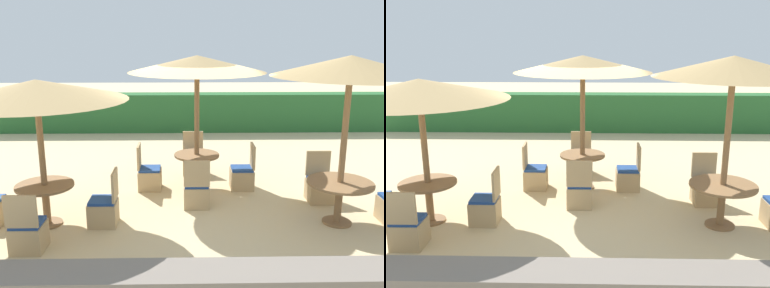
{
  "view_description": "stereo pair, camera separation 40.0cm",
  "coord_description": "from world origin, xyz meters",
  "views": [
    {
      "loc": [
        -0.18,
        -7.82,
        3.08
      ],
      "look_at": [
        0.0,
        0.6,
        0.9
      ],
      "focal_mm": 40.0,
      "sensor_mm": 36.0,
      "label": 1
    },
    {
      "loc": [
        0.22,
        -7.82,
        3.08
      ],
      "look_at": [
        0.0,
        0.6,
        0.9
      ],
      "focal_mm": 40.0,
      "sensor_mm": 36.0,
      "label": 2
    }
  ],
  "objects": [
    {
      "name": "stone_border",
      "position": [
        0.0,
        -3.46,
        0.23
      ],
      "size": [
        10.0,
        0.56,
        0.46
      ],
      "primitive_type": "cube",
      "color": "slate",
      "rests_on": "ground_plane"
    },
    {
      "name": "patio_chair_front_left_east",
      "position": [
        -1.49,
        -1.22,
        0.26
      ],
      "size": [
        0.46,
        0.46,
        0.93
      ],
      "rotation": [
        0.0,
        0.0,
        1.57
      ],
      "color": "tan",
      "rests_on": "ground_plane"
    },
    {
      "name": "parasol_center",
      "position": [
        0.09,
        0.49,
        2.51
      ],
      "size": [
        2.67,
        2.67,
        2.68
      ],
      "color": "olive",
      "rests_on": "ground_plane"
    },
    {
      "name": "patio_chair_center_north",
      "position": [
        0.04,
        1.44,
        0.26
      ],
      "size": [
        0.46,
        0.46,
        0.93
      ],
      "rotation": [
        0.0,
        0.0,
        3.14
      ],
      "color": "tan",
      "rests_on": "ground_plane"
    },
    {
      "name": "round_table_center",
      "position": [
        0.09,
        0.49,
        0.53
      ],
      "size": [
        0.91,
        0.91,
        0.72
      ],
      "color": "olive",
      "rests_on": "ground_plane"
    },
    {
      "name": "ground_plane",
      "position": [
        0.0,
        0.0,
        0.0
      ],
      "size": [
        40.0,
        40.0,
        0.0
      ],
      "primitive_type": "plane",
      "color": "#D1BA8C"
    },
    {
      "name": "hedge_row",
      "position": [
        0.0,
        5.83,
        0.61
      ],
      "size": [
        13.0,
        0.7,
        1.22
      ],
      "primitive_type": "cube",
      "color": "#28602D",
      "rests_on": "ground_plane"
    },
    {
      "name": "patio_chair_front_right_north",
      "position": [
        2.39,
        -0.27,
        0.26
      ],
      "size": [
        0.46,
        0.46,
        0.93
      ],
      "rotation": [
        0.0,
        0.0,
        3.14
      ],
      "color": "tan",
      "rests_on": "ground_plane"
    },
    {
      "name": "parasol_front_left",
      "position": [
        -2.44,
        -1.21,
        2.23
      ],
      "size": [
        2.84,
        2.84,
        2.4
      ],
      "color": "olive",
      "rests_on": "ground_plane"
    },
    {
      "name": "patio_chair_center_east",
      "position": [
        1.03,
        0.43,
        0.26
      ],
      "size": [
        0.46,
        0.46,
        0.93
      ],
      "rotation": [
        0.0,
        0.0,
        1.57
      ],
      "color": "tan",
      "rests_on": "ground_plane"
    },
    {
      "name": "patio_chair_center_south",
      "position": [
        0.06,
        -0.49,
        0.26
      ],
      "size": [
        0.46,
        0.46,
        0.93
      ],
      "color": "tan",
      "rests_on": "ground_plane"
    },
    {
      "name": "parasol_front_right",
      "position": [
        2.39,
        -1.25,
        2.59
      ],
      "size": [
        2.46,
        2.46,
        2.76
      ],
      "color": "olive",
      "rests_on": "ground_plane"
    },
    {
      "name": "round_table_front_right",
      "position": [
        2.39,
        -1.25,
        0.57
      ],
      "size": [
        1.08,
        1.08,
        0.73
      ],
      "color": "olive",
      "rests_on": "ground_plane"
    },
    {
      "name": "round_table_front_left",
      "position": [
        -2.44,
        -1.21,
        0.53
      ],
      "size": [
        0.94,
        0.94,
        0.7
      ],
      "color": "olive",
      "rests_on": "ground_plane"
    },
    {
      "name": "patio_chair_front_left_south",
      "position": [
        -2.44,
        -2.09,
        0.26
      ],
      "size": [
        0.46,
        0.46,
        0.93
      ],
      "color": "tan",
      "rests_on": "ground_plane"
    },
    {
      "name": "patio_chair_center_west",
      "position": [
        -0.88,
        0.45,
        0.26
      ],
      "size": [
        0.46,
        0.46,
        0.93
      ],
      "rotation": [
        0.0,
        0.0,
        -1.57
      ],
      "color": "tan",
      "rests_on": "ground_plane"
    }
  ]
}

